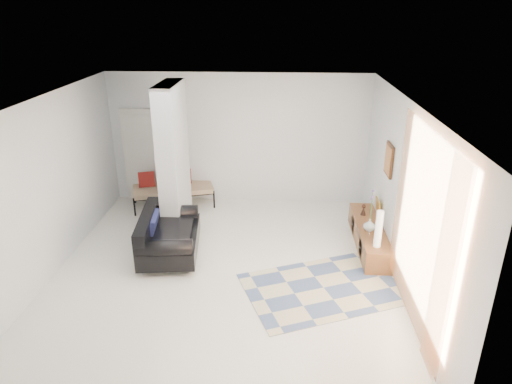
{
  "coord_description": "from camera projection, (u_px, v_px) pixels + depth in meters",
  "views": [
    {
      "loc": [
        0.88,
        -6.38,
        4.09
      ],
      "look_at": [
        0.5,
        0.6,
        1.19
      ],
      "focal_mm": 32.0,
      "sensor_mm": 36.0,
      "label": 1
    }
  ],
  "objects": [
    {
      "name": "floor",
      "position": [
        224.0,
        272.0,
        7.5
      ],
      "size": [
        6.0,
        6.0,
        0.0
      ],
      "primitive_type": "plane",
      "color": "white",
      "rests_on": "ground"
    },
    {
      "name": "ceiling",
      "position": [
        218.0,
        102.0,
        6.42
      ],
      "size": [
        6.0,
        6.0,
        0.0
      ],
      "primitive_type": "plane",
      "rotation": [
        3.14,
        0.0,
        0.0
      ],
      "color": "white",
      "rests_on": "wall_back"
    },
    {
      "name": "wall_back",
      "position": [
        239.0,
        139.0,
        9.73
      ],
      "size": [
        6.0,
        0.0,
        6.0
      ],
      "primitive_type": "plane",
      "rotation": [
        1.57,
        0.0,
        0.0
      ],
      "color": "silver",
      "rests_on": "ground"
    },
    {
      "name": "wall_front",
      "position": [
        181.0,
        319.0,
        4.19
      ],
      "size": [
        6.0,
        0.0,
        6.0
      ],
      "primitive_type": "plane",
      "rotation": [
        -1.57,
        0.0,
        0.0
      ],
      "color": "silver",
      "rests_on": "ground"
    },
    {
      "name": "wall_left",
      "position": [
        46.0,
        190.0,
        7.1
      ],
      "size": [
        0.0,
        6.0,
        6.0
      ],
      "primitive_type": "plane",
      "rotation": [
        1.57,
        0.0,
        1.57
      ],
      "color": "silver",
      "rests_on": "ground"
    },
    {
      "name": "wall_right",
      "position": [
        404.0,
        197.0,
        6.82
      ],
      "size": [
        0.0,
        6.0,
        6.0
      ],
      "primitive_type": "plane",
      "rotation": [
        1.57,
        0.0,
        -1.57
      ],
      "color": "silver",
      "rests_on": "ground"
    },
    {
      "name": "partition_column",
      "position": [
        173.0,
        159.0,
        8.49
      ],
      "size": [
        0.35,
        1.2,
        2.8
      ],
      "primitive_type": "cube",
      "color": "#B6BBBE",
      "rests_on": "floor"
    },
    {
      "name": "hallway_door",
      "position": [
        143.0,
        155.0,
        9.94
      ],
      "size": [
        0.85,
        0.06,
        2.04
      ],
      "primitive_type": "cube",
      "color": "silver",
      "rests_on": "floor"
    },
    {
      "name": "curtain",
      "position": [
        420.0,
        229.0,
        5.75
      ],
      "size": [
        0.0,
        2.55,
        2.55
      ],
      "primitive_type": "plane",
      "rotation": [
        1.57,
        0.0,
        1.57
      ],
      "color": "#F48840",
      "rests_on": "wall_right"
    },
    {
      "name": "wall_art",
      "position": [
        389.0,
        160.0,
        7.67
      ],
      "size": [
        0.04,
        0.45,
        0.55
      ],
      "primitive_type": "cube",
      "color": "#3B2010",
      "rests_on": "wall_right"
    },
    {
      "name": "media_console",
      "position": [
        369.0,
        235.0,
        8.24
      ],
      "size": [
        0.45,
        2.03,
        0.8
      ],
      "color": "brown",
      "rests_on": "floor"
    },
    {
      "name": "loveseat",
      "position": [
        166.0,
        236.0,
        7.91
      ],
      "size": [
        1.11,
        1.7,
        0.76
      ],
      "rotation": [
        0.0,
        0.0,
        0.11
      ],
      "color": "silver",
      "rests_on": "floor"
    },
    {
      "name": "daybed",
      "position": [
        172.0,
        187.0,
        9.82
      ],
      "size": [
        1.82,
        1.17,
        0.77
      ],
      "rotation": [
        0.0,
        0.0,
        0.29
      ],
      "color": "black",
      "rests_on": "floor"
    },
    {
      "name": "area_rug",
      "position": [
        324.0,
        288.0,
        7.06
      ],
      "size": [
        2.77,
        2.33,
        0.01
      ],
      "primitive_type": "cube",
      "rotation": [
        0.0,
        0.0,
        0.38
      ],
      "color": "#C4BB96",
      "rests_on": "floor"
    },
    {
      "name": "cylinder_lamp",
      "position": [
        379.0,
        229.0,
        7.36
      ],
      "size": [
        0.12,
        0.12,
        0.63
      ],
      "primitive_type": "cylinder",
      "color": "silver",
      "rests_on": "media_console"
    },
    {
      "name": "bronze_figurine",
      "position": [
        363.0,
        210.0,
        8.54
      ],
      "size": [
        0.12,
        0.12,
        0.21
      ],
      "primitive_type": null,
      "rotation": [
        0.0,
        0.0,
        -0.13
      ],
      "color": "black",
      "rests_on": "media_console"
    },
    {
      "name": "vase",
      "position": [
        369.0,
        225.0,
        7.95
      ],
      "size": [
        0.23,
        0.23,
        0.22
      ],
      "primitive_type": "imported",
      "rotation": [
        0.0,
        0.0,
        0.08
      ],
      "color": "silver",
      "rests_on": "media_console"
    }
  ]
}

